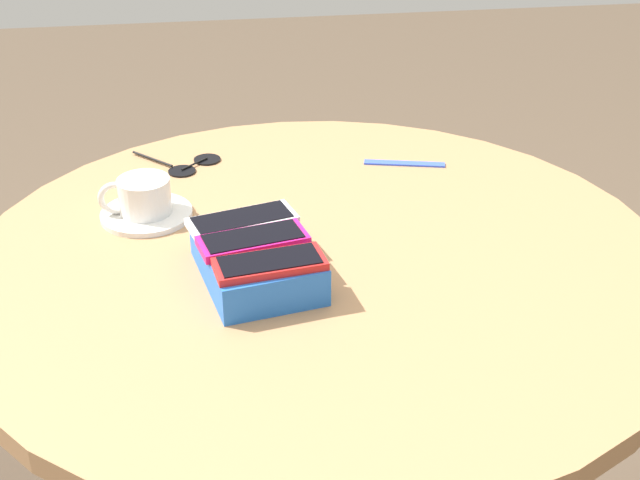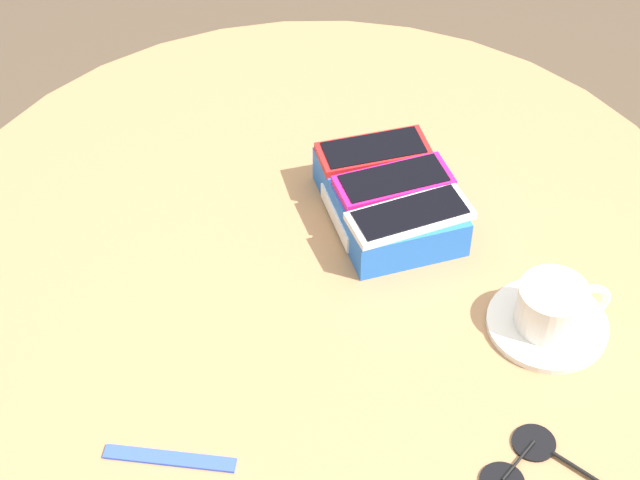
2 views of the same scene
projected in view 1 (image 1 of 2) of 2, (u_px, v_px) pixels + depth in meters
name	position (u px, v px, depth m)	size (l,w,h in m)	color
round_table	(320.00, 339.00, 1.28)	(0.96, 0.96, 0.77)	#2D2D2D
phone_box	(257.00, 262.00, 1.14)	(0.21, 0.17, 0.05)	blue
phone_red	(270.00, 264.00, 1.08)	(0.08, 0.14, 0.01)	red
phone_magenta	(253.00, 240.00, 1.13)	(0.09, 0.15, 0.01)	#D11975
phone_white	(242.00, 220.00, 1.18)	(0.09, 0.15, 0.01)	silver
saucer	(147.00, 214.00, 1.30)	(0.13, 0.13, 0.01)	silver
coffee_cup	(143.00, 195.00, 1.28)	(0.08, 0.10, 0.05)	silver
lanyard_strap	(404.00, 163.00, 1.46)	(0.13, 0.02, 0.00)	blue
sunglasses	(190.00, 165.00, 1.46)	(0.11, 0.15, 0.01)	black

